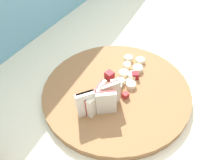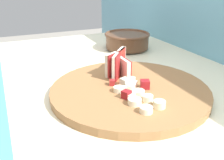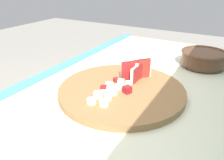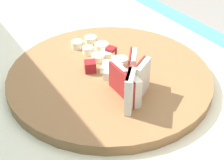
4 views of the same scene
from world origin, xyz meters
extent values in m
cube|color=beige|center=(0.00, 0.00, 0.45)|extent=(1.49, 0.70, 0.91)
cube|color=#6BADC6|center=(0.00, 0.37, 0.71)|extent=(2.40, 0.04, 1.41)
cylinder|color=olive|center=(-0.08, -0.03, 0.92)|extent=(0.39, 0.39, 0.02)
cube|color=#A32323|center=(-0.16, -0.04, 0.96)|extent=(0.03, 0.04, 0.06)
cube|color=beige|center=(-0.17, -0.04, 0.96)|extent=(0.03, 0.04, 0.06)
cube|color=#A32323|center=(-0.14, -0.04, 0.96)|extent=(0.04, 0.03, 0.07)
cube|color=beige|center=(-0.14, -0.04, 0.96)|extent=(0.04, 0.04, 0.07)
cube|color=#B22D23|center=(-0.18, 0.00, 0.96)|extent=(0.03, 0.03, 0.07)
cube|color=white|center=(-0.19, 0.00, 0.96)|extent=(0.04, 0.04, 0.07)
cube|color=#A32323|center=(-0.18, -0.01, 0.96)|extent=(0.04, 0.01, 0.05)
cube|color=#EFE5CC|center=(-0.18, -0.01, 0.96)|extent=(0.04, 0.02, 0.05)
cube|color=#A32323|center=(-0.14, -0.01, 0.95)|extent=(0.05, 0.01, 0.05)
cube|color=#EFE5CC|center=(-0.14, -0.01, 0.95)|extent=(0.05, 0.01, 0.05)
cube|color=beige|center=(-0.09, -0.04, 0.94)|extent=(0.03, 0.03, 0.02)
cube|color=#EFE5CC|center=(-0.08, -0.02, 0.94)|extent=(0.02, 0.02, 0.01)
cube|color=#EFE5CC|center=(-0.10, -0.02, 0.94)|extent=(0.02, 0.02, 0.02)
cube|color=#EFE5CC|center=(-0.06, -0.06, 0.94)|extent=(0.02, 0.02, 0.01)
cube|color=#A32323|center=(-0.11, -0.06, 0.94)|extent=(0.02, 0.02, 0.01)
cube|color=maroon|center=(-0.06, 0.00, 0.94)|extent=(0.03, 0.03, 0.02)
cube|color=maroon|center=(-0.03, -0.06, 0.94)|extent=(0.02, 0.02, 0.02)
cylinder|color=#F4EAC6|center=(-0.07, -0.06, 0.94)|extent=(0.03, 0.03, 0.01)
cylinder|color=beige|center=(-0.03, -0.06, 0.94)|extent=(0.03, 0.03, 0.01)
cylinder|color=#F4EAC6|center=(0.00, -0.06, 0.94)|extent=(0.03, 0.03, 0.01)
cylinder|color=#F4EAC6|center=(0.04, -0.06, 0.94)|extent=(0.03, 0.03, 0.01)
cylinder|color=white|center=(-0.07, -0.03, 0.94)|extent=(0.02, 0.02, 0.01)
cylinder|color=beige|center=(-0.03, -0.03, 0.94)|extent=(0.03, 0.03, 0.01)
cylinder|color=white|center=(0.00, -0.03, 0.94)|extent=(0.02, 0.02, 0.01)
cylinder|color=beige|center=(0.03, -0.02, 0.94)|extent=(0.03, 0.03, 0.02)
camera|label=1|loc=(-0.41, -0.16, 1.29)|focal=30.72mm
camera|label=2|loc=(0.41, -0.30, 1.19)|focal=40.62mm
camera|label=3|loc=(0.45, 0.24, 1.24)|focal=35.23mm
camera|label=4|loc=(-0.52, 0.25, 1.27)|focal=52.64mm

